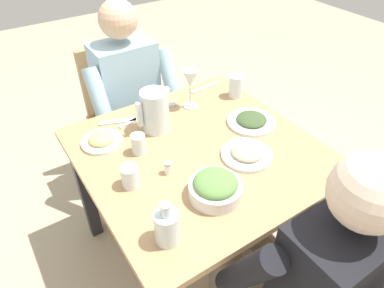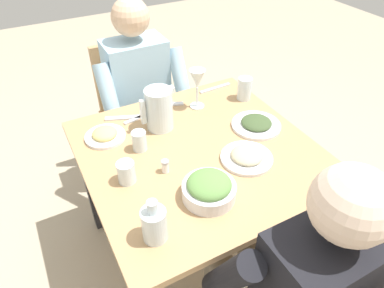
# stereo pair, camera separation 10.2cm
# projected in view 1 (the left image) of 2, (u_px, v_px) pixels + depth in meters

# --- Properties ---
(ground_plane) EXTENTS (8.00, 8.00, 0.00)m
(ground_plane) POSITION_uv_depth(u_px,v_px,m) (197.00, 249.00, 1.89)
(ground_plane) COLOR tan
(dining_table) EXTENTS (0.93, 0.93, 0.71)m
(dining_table) POSITION_uv_depth(u_px,v_px,m) (198.00, 169.00, 1.52)
(dining_table) COLOR tan
(dining_table) RESTS_ON ground_plane
(chair_near) EXTENTS (0.40, 0.40, 0.85)m
(chair_near) POSITION_uv_depth(u_px,v_px,m) (123.00, 109.00, 2.10)
(chair_near) COLOR tan
(chair_near) RESTS_ON ground_plane
(diner_near) EXTENTS (0.48, 0.53, 1.15)m
(diner_near) POSITION_uv_depth(u_px,v_px,m) (135.00, 104.00, 1.88)
(diner_near) COLOR #9EC6E0
(diner_near) RESTS_ON ground_plane
(diner_far) EXTENTS (0.48, 0.53, 1.15)m
(diner_far) POSITION_uv_depth(u_px,v_px,m) (302.00, 267.00, 1.11)
(diner_far) COLOR black
(diner_far) RESTS_ON ground_plane
(water_pitcher) EXTENTS (0.16, 0.12, 0.19)m
(water_pitcher) POSITION_uv_depth(u_px,v_px,m) (155.00, 111.00, 1.50)
(water_pitcher) COLOR silver
(water_pitcher) RESTS_ON dining_table
(salad_bowl) EXTENTS (0.19, 0.19, 0.09)m
(salad_bowl) POSITION_uv_depth(u_px,v_px,m) (215.00, 187.00, 1.22)
(salad_bowl) COLOR white
(salad_bowl) RESTS_ON dining_table
(plate_dolmas) EXTENTS (0.22, 0.22, 0.04)m
(plate_dolmas) POSITION_uv_depth(u_px,v_px,m) (251.00, 121.00, 1.58)
(plate_dolmas) COLOR white
(plate_dolmas) RESTS_ON dining_table
(plate_beans) EXTENTS (0.21, 0.21, 0.04)m
(plate_beans) POSITION_uv_depth(u_px,v_px,m) (247.00, 153.00, 1.40)
(plate_beans) COLOR white
(plate_beans) RESTS_ON dining_table
(plate_fries) EXTENTS (0.17, 0.17, 0.04)m
(plate_fries) POSITION_uv_depth(u_px,v_px,m) (101.00, 140.00, 1.47)
(plate_fries) COLOR white
(plate_fries) RESTS_ON dining_table
(water_glass_near_right) EXTENTS (0.07, 0.07, 0.09)m
(water_glass_near_right) POSITION_uv_depth(u_px,v_px,m) (130.00, 176.00, 1.26)
(water_glass_near_right) COLOR silver
(water_glass_near_right) RESTS_ON dining_table
(water_glass_near_left) EXTENTS (0.07, 0.07, 0.11)m
(water_glass_near_left) POSITION_uv_depth(u_px,v_px,m) (236.00, 86.00, 1.74)
(water_glass_near_left) COLOR silver
(water_glass_near_left) RESTS_ON dining_table
(water_glass_far_right) EXTENTS (0.06, 0.06, 0.09)m
(water_glass_far_right) POSITION_uv_depth(u_px,v_px,m) (138.00, 144.00, 1.41)
(water_glass_far_right) COLOR silver
(water_glass_far_right) RESTS_ON dining_table
(wine_glass) EXTENTS (0.08, 0.08, 0.20)m
(wine_glass) POSITION_uv_depth(u_px,v_px,m) (190.00, 81.00, 1.62)
(wine_glass) COLOR silver
(wine_glass) RESTS_ON dining_table
(oil_carafe) EXTENTS (0.08, 0.08, 0.16)m
(oil_carafe) POSITION_uv_depth(u_px,v_px,m) (167.00, 228.00, 1.06)
(oil_carafe) COLOR silver
(oil_carafe) RESTS_ON dining_table
(salt_shaker) EXTENTS (0.03, 0.03, 0.05)m
(salt_shaker) POSITION_uv_depth(u_px,v_px,m) (168.00, 168.00, 1.32)
(salt_shaker) COLOR white
(salt_shaker) RESTS_ON dining_table
(fork_near) EXTENTS (0.17, 0.08, 0.01)m
(fork_near) POSITION_uv_depth(u_px,v_px,m) (159.00, 106.00, 1.70)
(fork_near) COLOR silver
(fork_near) RESTS_ON dining_table
(knife_near) EXTENTS (0.19, 0.05, 0.01)m
(knife_near) POSITION_uv_depth(u_px,v_px,m) (136.00, 119.00, 1.61)
(knife_near) COLOR silver
(knife_near) RESTS_ON dining_table
(fork_far) EXTENTS (0.17, 0.09, 0.01)m
(fork_far) POSITION_uv_depth(u_px,v_px,m) (118.00, 122.00, 1.60)
(fork_far) COLOR silver
(fork_far) RESTS_ON dining_table
(knife_far) EXTENTS (0.19, 0.03, 0.01)m
(knife_far) POSITION_uv_depth(u_px,v_px,m) (206.00, 87.00, 1.84)
(knife_far) COLOR silver
(knife_far) RESTS_ON dining_table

